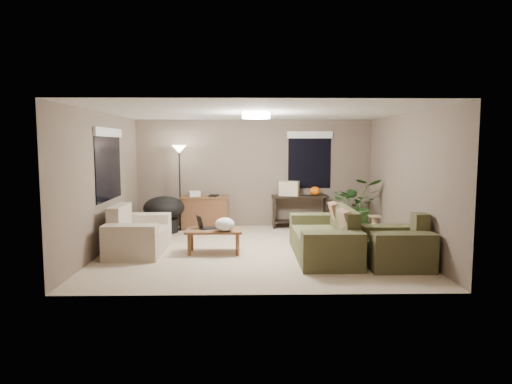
{
  "coord_description": "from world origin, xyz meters",
  "views": [
    {
      "loc": [
        -0.16,
        -8.21,
        1.93
      ],
      "look_at": [
        0.0,
        0.2,
        1.05
      ],
      "focal_mm": 32.0,
      "sensor_mm": 36.0,
      "label": 1
    }
  ],
  "objects_px": {
    "coffee_table": "(214,233)",
    "desk": "(205,212)",
    "main_sofa": "(325,239)",
    "loveseat": "(137,235)",
    "papasan_chair": "(164,211)",
    "houseplant": "(356,211)",
    "floor_lamp": "(179,159)",
    "armchair": "(397,248)",
    "console_table": "(300,209)",
    "cat_scratching_post": "(375,230)"
  },
  "relations": [
    {
      "from": "main_sofa",
      "to": "console_table",
      "type": "xyz_separation_m",
      "value": [
        -0.13,
        2.74,
        0.14
      ]
    },
    {
      "from": "loveseat",
      "to": "houseplant",
      "type": "distance_m",
      "value": 4.74
    },
    {
      "from": "main_sofa",
      "to": "houseplant",
      "type": "bearing_deg",
      "value": 64.41
    },
    {
      "from": "papasan_chair",
      "to": "houseplant",
      "type": "relative_size",
      "value": 0.82
    },
    {
      "from": "main_sofa",
      "to": "loveseat",
      "type": "distance_m",
      "value": 3.36
    },
    {
      "from": "loveseat",
      "to": "console_table",
      "type": "distance_m",
      "value": 3.98
    },
    {
      "from": "main_sofa",
      "to": "armchair",
      "type": "bearing_deg",
      "value": -33.26
    },
    {
      "from": "main_sofa",
      "to": "desk",
      "type": "height_order",
      "value": "main_sofa"
    },
    {
      "from": "console_table",
      "to": "houseplant",
      "type": "distance_m",
      "value": 1.3
    },
    {
      "from": "coffee_table",
      "to": "desk",
      "type": "distance_m",
      "value": 2.36
    },
    {
      "from": "armchair",
      "to": "console_table",
      "type": "bearing_deg",
      "value": 108.76
    },
    {
      "from": "loveseat",
      "to": "desk",
      "type": "distance_m",
      "value": 2.45
    },
    {
      "from": "loveseat",
      "to": "desk",
      "type": "xyz_separation_m",
      "value": [
        1.02,
        2.23,
        0.08
      ]
    },
    {
      "from": "coffee_table",
      "to": "houseplant",
      "type": "bearing_deg",
      "value": 32.39
    },
    {
      "from": "armchair",
      "to": "papasan_chair",
      "type": "height_order",
      "value": "armchair"
    },
    {
      "from": "papasan_chair",
      "to": "cat_scratching_post",
      "type": "bearing_deg",
      "value": -11.62
    },
    {
      "from": "armchair",
      "to": "main_sofa",
      "type": "bearing_deg",
      "value": 146.74
    },
    {
      "from": "desk",
      "to": "cat_scratching_post",
      "type": "height_order",
      "value": "desk"
    },
    {
      "from": "main_sofa",
      "to": "armchair",
      "type": "xyz_separation_m",
      "value": [
        1.03,
        -0.68,
        0.0
      ]
    },
    {
      "from": "coffee_table",
      "to": "desk",
      "type": "height_order",
      "value": "desk"
    },
    {
      "from": "armchair",
      "to": "desk",
      "type": "height_order",
      "value": "armchair"
    },
    {
      "from": "loveseat",
      "to": "armchair",
      "type": "xyz_separation_m",
      "value": [
        4.37,
        -1.07,
        0.0
      ]
    },
    {
      "from": "desk",
      "to": "floor_lamp",
      "type": "xyz_separation_m",
      "value": [
        -0.56,
        -0.11,
        1.22
      ]
    },
    {
      "from": "loveseat",
      "to": "houseplant",
      "type": "height_order",
      "value": "houseplant"
    },
    {
      "from": "armchair",
      "to": "papasan_chair",
      "type": "distance_m",
      "value": 5.11
    },
    {
      "from": "armchair",
      "to": "cat_scratching_post",
      "type": "relative_size",
      "value": 2.0
    },
    {
      "from": "desk",
      "to": "houseplant",
      "type": "height_order",
      "value": "houseplant"
    },
    {
      "from": "floor_lamp",
      "to": "desk",
      "type": "bearing_deg",
      "value": 11.02
    },
    {
      "from": "coffee_table",
      "to": "desk",
      "type": "relative_size",
      "value": 0.91
    },
    {
      "from": "desk",
      "to": "floor_lamp",
      "type": "height_order",
      "value": "floor_lamp"
    },
    {
      "from": "main_sofa",
      "to": "cat_scratching_post",
      "type": "bearing_deg",
      "value": 47.03
    },
    {
      "from": "coffee_table",
      "to": "cat_scratching_post",
      "type": "xyz_separation_m",
      "value": [
        3.17,
        1.02,
        -0.14
      ]
    },
    {
      "from": "loveseat",
      "to": "coffee_table",
      "type": "relative_size",
      "value": 1.6
    },
    {
      "from": "desk",
      "to": "armchair",
      "type": "bearing_deg",
      "value": -44.63
    },
    {
      "from": "armchair",
      "to": "houseplant",
      "type": "bearing_deg",
      "value": 89.62
    },
    {
      "from": "loveseat",
      "to": "papasan_chair",
      "type": "bearing_deg",
      "value": 85.01
    },
    {
      "from": "coffee_table",
      "to": "papasan_chair",
      "type": "xyz_separation_m",
      "value": [
        -1.23,
        1.93,
        0.11
      ]
    },
    {
      "from": "coffee_table",
      "to": "console_table",
      "type": "relative_size",
      "value": 0.77
    },
    {
      "from": "console_table",
      "to": "houseplant",
      "type": "xyz_separation_m",
      "value": [
        1.18,
        -0.55,
        0.03
      ]
    },
    {
      "from": "loveseat",
      "to": "cat_scratching_post",
      "type": "distance_m",
      "value": 4.65
    },
    {
      "from": "loveseat",
      "to": "armchair",
      "type": "height_order",
      "value": "same"
    },
    {
      "from": "armchair",
      "to": "floor_lamp",
      "type": "distance_m",
      "value": 5.2
    },
    {
      "from": "loveseat",
      "to": "coffee_table",
      "type": "height_order",
      "value": "loveseat"
    },
    {
      "from": "armchair",
      "to": "coffee_table",
      "type": "distance_m",
      "value": 3.13
    },
    {
      "from": "console_table",
      "to": "cat_scratching_post",
      "type": "relative_size",
      "value": 2.6
    },
    {
      "from": "loveseat",
      "to": "floor_lamp",
      "type": "bearing_deg",
      "value": 77.53
    },
    {
      "from": "coffee_table",
      "to": "houseplant",
      "type": "height_order",
      "value": "houseplant"
    },
    {
      "from": "papasan_chair",
      "to": "houseplant",
      "type": "xyz_separation_m",
      "value": [
        4.23,
        -0.03,
        0.0
      ]
    },
    {
      "from": "console_table",
      "to": "cat_scratching_post",
      "type": "distance_m",
      "value": 1.98
    },
    {
      "from": "main_sofa",
      "to": "console_table",
      "type": "distance_m",
      "value": 2.75
    }
  ]
}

